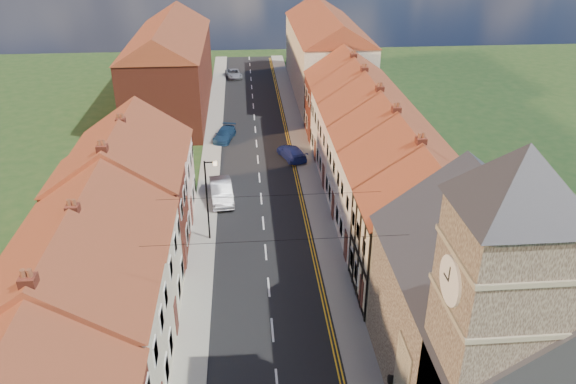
# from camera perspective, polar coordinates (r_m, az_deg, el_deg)

# --- Properties ---
(road) EXTENTS (7.00, 90.00, 0.02)m
(road) POSITION_cam_1_polar(r_m,az_deg,el_deg) (49.34, -2.92, 1.47)
(road) COLOR black
(road) RESTS_ON ground
(pavement_left) EXTENTS (1.80, 90.00, 0.12)m
(pavement_left) POSITION_cam_1_polar(r_m,az_deg,el_deg) (49.41, -8.03, 1.33)
(pavement_left) COLOR #A29E93
(pavement_left) RESTS_ON ground
(pavement_right) EXTENTS (1.80, 90.00, 0.12)m
(pavement_right) POSITION_cam_1_polar(r_m,az_deg,el_deg) (49.62, 2.16, 1.70)
(pavement_right) COLOR #A29E93
(pavement_right) RESTS_ON ground
(church) EXTENTS (11.25, 14.25, 15.20)m
(church) POSITION_cam_1_polar(r_m,az_deg,el_deg) (25.76, 20.89, -11.61)
(church) COLOR #3C2F2A
(church) RESTS_ON ground
(cottage_r_tudor) EXTENTS (8.30, 5.20, 9.00)m
(cottage_r_tudor) POSITION_cam_1_polar(r_m,az_deg,el_deg) (33.62, 14.04, -3.78)
(cottage_r_tudor) COLOR #B4B097
(cottage_r_tudor) RESTS_ON ground
(cottage_r_white_near) EXTENTS (8.30, 6.00, 9.00)m
(cottage_r_white_near) POSITION_cam_1_polar(r_m,az_deg,el_deg) (38.13, 11.69, 0.33)
(cottage_r_white_near) COLOR beige
(cottage_r_white_near) RESTS_ON ground
(cottage_r_cream_mid) EXTENTS (8.30, 5.20, 9.00)m
(cottage_r_cream_mid) POSITION_cam_1_polar(r_m,az_deg,el_deg) (42.85, 9.81, 3.56)
(cottage_r_cream_mid) COLOR beige
(cottage_r_cream_mid) RESTS_ON ground
(cottage_r_pink) EXTENTS (8.30, 6.00, 9.00)m
(cottage_r_pink) POSITION_cam_1_polar(r_m,az_deg,el_deg) (47.71, 8.30, 6.13)
(cottage_r_pink) COLOR #FFDCC9
(cottage_r_pink) RESTS_ON ground
(cottage_r_white_far) EXTENTS (8.30, 5.20, 9.00)m
(cottage_r_white_far) POSITION_cam_1_polar(r_m,az_deg,el_deg) (52.67, 7.05, 8.22)
(cottage_r_white_far) COLOR beige
(cottage_r_white_far) RESTS_ON ground
(cottage_r_cream_far) EXTENTS (8.30, 6.00, 9.00)m
(cottage_r_cream_far) POSITION_cam_1_polar(r_m,az_deg,el_deg) (57.72, 6.02, 9.94)
(cottage_r_cream_far) COLOR maroon
(cottage_r_cream_far) RESTS_ON ground
(cottage_l_cream) EXTENTS (8.30, 6.30, 9.10)m
(cottage_l_cream) POSITION_cam_1_polar(r_m,az_deg,el_deg) (27.35, -21.52, -12.85)
(cottage_l_cream) COLOR #B4B097
(cottage_l_cream) RESTS_ON ground
(cottage_l_white) EXTENTS (8.30, 6.90, 8.80)m
(cottage_l_white) POSITION_cam_1_polar(r_m,az_deg,el_deg) (32.43, -18.63, -5.90)
(cottage_l_white) COLOR #B4B097
(cottage_l_white) RESTS_ON ground
(cottage_l_brick_mid) EXTENTS (8.30, 5.70, 9.10)m
(cottage_l_brick_mid) POSITION_cam_1_polar(r_m,az_deg,el_deg) (37.51, -16.74, -0.68)
(cottage_l_brick_mid) COLOR maroon
(cottage_l_brick_mid) RESTS_ON ground
(cottage_l_pink) EXTENTS (8.30, 6.30, 8.80)m
(cottage_l_pink) POSITION_cam_1_polar(r_m,az_deg,el_deg) (42.71, -15.33, 2.73)
(cottage_l_pink) COLOR #FFDCC9
(cottage_l_pink) RESTS_ON ground
(block_right_far) EXTENTS (8.30, 24.20, 10.50)m
(block_right_far) POSITION_cam_1_polar(r_m,az_deg,el_deg) (72.11, 3.86, 14.12)
(block_right_far) COLOR #B4B097
(block_right_far) RESTS_ON ground
(block_left_far) EXTENTS (8.30, 24.20, 10.50)m
(block_left_far) POSITION_cam_1_polar(r_m,az_deg,el_deg) (66.98, -11.85, 12.63)
(block_left_far) COLOR maroon
(block_left_far) RESTS_ON ground
(lamppost) EXTENTS (0.88, 0.15, 6.00)m
(lamppost) POSITION_cam_1_polar(r_m,az_deg,el_deg) (38.89, -8.12, -0.35)
(lamppost) COLOR black
(lamppost) RESTS_ON pavement_left
(car_mid) EXTENTS (2.16, 4.93, 1.57)m
(car_mid) POSITION_cam_1_polar(r_m,az_deg,el_deg) (45.49, -6.79, 0.08)
(car_mid) COLOR #9D9FA5
(car_mid) RESTS_ON ground
(car_far) EXTENTS (2.60, 4.37, 1.19)m
(car_far) POSITION_cam_1_polar(r_m,az_deg,el_deg) (57.73, -6.47, 5.84)
(car_far) COLOR navy
(car_far) RESTS_ON ground
(car_distant) EXTENTS (2.57, 4.41, 1.15)m
(car_distant) POSITION_cam_1_polar(r_m,az_deg,el_deg) (80.12, -5.54, 11.88)
(car_distant) COLOR #AEB0B6
(car_distant) RESTS_ON ground
(car_far_b) EXTENTS (2.97, 4.60, 1.24)m
(car_far_b) POSITION_cam_1_polar(r_m,az_deg,el_deg) (52.91, 0.38, 4.04)
(car_far_b) COLOR navy
(car_far_b) RESTS_ON ground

